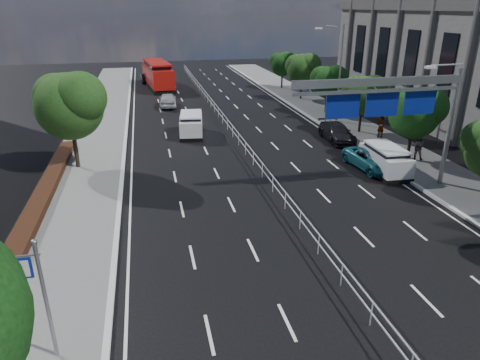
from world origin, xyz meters
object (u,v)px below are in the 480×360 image
object	(u,v)px
near_car_silver	(168,100)
pedestrian_a	(381,127)
near_car_dark	(146,78)
parked_car_dark	(337,132)
overhead_gantry	(396,99)
red_bus	(158,74)
toilet_sign	(25,283)
silver_minivan	(385,160)
parked_car_teal	(373,160)
pedestrian_b	(417,146)
white_minivan	(191,124)

from	to	relation	value
near_car_silver	pedestrian_a	bearing A→B (deg)	138.69
near_car_dark	parked_car_dark	size ratio (longest dim) A/B	0.83
overhead_gantry	red_bus	bearing A→B (deg)	106.83
toilet_sign	pedestrian_a	size ratio (longest dim) A/B	2.39
overhead_gantry	silver_minivan	xyz separation A→B (m)	(1.56, 2.69, -4.71)
parked_car_teal	pedestrian_b	bearing A→B (deg)	5.91
overhead_gantry	near_car_silver	bearing A→B (deg)	113.20
silver_minivan	pedestrian_b	bearing A→B (deg)	26.97
near_car_dark	parked_car_dark	bearing A→B (deg)	109.80
near_car_dark	parked_car_dark	distance (m)	36.84
pedestrian_a	pedestrian_b	size ratio (longest dim) A/B	0.94
overhead_gantry	silver_minivan	distance (m)	5.64
overhead_gantry	near_car_dark	distance (m)	46.23
toilet_sign	parked_car_teal	world-z (taller)	toilet_sign
pedestrian_a	parked_car_teal	bearing A→B (deg)	49.77
white_minivan	pedestrian_b	size ratio (longest dim) A/B	2.39
overhead_gantry	white_minivan	distance (m)	18.35
silver_minivan	toilet_sign	bearing A→B (deg)	-144.23
parked_car_teal	parked_car_dark	distance (m)	6.86
near_car_silver	toilet_sign	bearing A→B (deg)	83.78
overhead_gantry	white_minivan	world-z (taller)	overhead_gantry
pedestrian_a	white_minivan	bearing A→B (deg)	-23.84
overhead_gantry	pedestrian_b	xyz separation A→B (m)	(5.02, 4.28, -4.50)
white_minivan	parked_car_teal	bearing A→B (deg)	-37.15
pedestrian_a	toilet_sign	bearing A→B (deg)	33.94
overhead_gantry	parked_car_teal	distance (m)	6.13
white_minivan	near_car_silver	world-z (taller)	white_minivan
near_car_silver	pedestrian_b	distance (m)	27.65
toilet_sign	parked_car_teal	bearing A→B (deg)	35.75
parked_car_dark	pedestrian_a	world-z (taller)	pedestrian_a
silver_minivan	parked_car_dark	bearing A→B (deg)	92.26
near_car_silver	near_car_dark	bearing A→B (deg)	-79.53
pedestrian_a	pedestrian_b	xyz separation A→B (m)	(-0.30, -5.64, 0.06)
parked_car_dark	parked_car_teal	bearing A→B (deg)	-91.47
overhead_gantry	red_bus	size ratio (longest dim) A/B	0.86
red_bus	parked_car_teal	size ratio (longest dim) A/B	2.44
near_car_dark	pedestrian_a	xyz separation A→B (m)	(18.80, -34.02, 0.39)
parked_car_dark	toilet_sign	bearing A→B (deg)	-130.95
silver_minivan	parked_car_teal	distance (m)	0.93
near_car_dark	pedestrian_b	xyz separation A→B (m)	(18.50, -39.66, 0.45)
pedestrian_b	near_car_silver	bearing A→B (deg)	-25.90
white_minivan	silver_minivan	world-z (taller)	white_minivan
toilet_sign	red_bus	xyz separation A→B (m)	(5.80, 49.37, -1.12)
silver_minivan	near_car_dark	bearing A→B (deg)	112.30
white_minivan	near_car_silver	distance (m)	12.03
overhead_gantry	toilet_sign	bearing A→B (deg)	-150.40
white_minivan	parked_car_dark	size ratio (longest dim) A/B	0.96
toilet_sign	white_minivan	distance (m)	25.85
silver_minivan	parked_car_dark	xyz separation A→B (m)	(0.00, 7.62, -0.20)
toilet_sign	parked_car_dark	distance (m)	28.12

